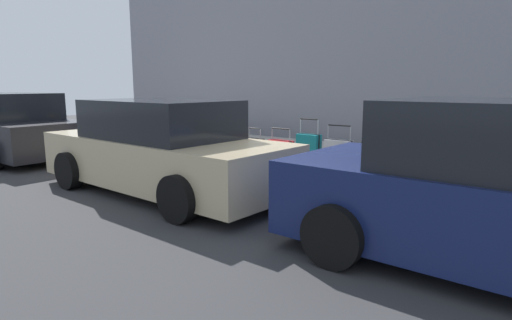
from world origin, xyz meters
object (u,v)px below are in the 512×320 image
object	(u,v)px
suitcase_black_7	(255,153)
suitcase_olive_8	(238,151)
suitcase_silver_4	(338,159)
suitcase_black_0	(487,184)
parked_car_navy_0	(509,194)
suitcase_maroon_3	(372,165)
parked_car_beige_1	(162,150)
fire_hydrant	(193,142)
suitcase_olive_1	(446,171)
parked_car_charcoal_2	(7,127)
suitcase_navy_2	(405,171)
bollard_post	(164,141)
suitcase_red_6	(281,155)
suitcase_navy_9	(221,145)
suitcase_teal_5	(308,154)

from	to	relation	value
suitcase_black_7	suitcase_olive_8	bearing A→B (deg)	-6.94
suitcase_silver_4	suitcase_black_0	bearing A→B (deg)	177.10
parked_car_navy_0	suitcase_maroon_3	bearing A→B (deg)	-44.19
suitcase_black_0	parked_car_beige_1	distance (m)	4.92
fire_hydrant	parked_car_beige_1	xyz separation A→B (m)	(-1.46, 2.11, 0.21)
parked_car_beige_1	suitcase_maroon_3	bearing A→B (deg)	-141.18
suitcase_olive_1	parked_car_charcoal_2	xyz separation A→B (m)	(9.66, 2.13, 0.24)
suitcase_navy_2	bollard_post	distance (m)	5.56
suitcase_silver_4	suitcase_olive_8	distance (m)	2.25
suitcase_red_6	suitcase_olive_8	bearing A→B (deg)	1.34
suitcase_navy_2	suitcase_maroon_3	size ratio (longest dim) A/B	0.96
suitcase_olive_8	suitcase_olive_1	bearing A→B (deg)	-179.73
suitcase_olive_1	suitcase_navy_2	world-z (taller)	suitcase_olive_1
suitcase_navy_9	parked_car_navy_0	distance (m)	6.01
suitcase_silver_4	suitcase_navy_9	world-z (taller)	suitcase_silver_4
suitcase_maroon_3	parked_car_navy_0	bearing A→B (deg)	135.81
suitcase_teal_5	suitcase_navy_9	distance (m)	2.16
suitcase_navy_9	parked_car_beige_1	xyz separation A→B (m)	(-0.65, 2.14, 0.22)
suitcase_navy_2	parked_car_beige_1	bearing A→B (deg)	32.33
suitcase_maroon_3	suitcase_navy_9	bearing A→B (deg)	0.67
suitcase_navy_2	suitcase_black_7	bearing A→B (deg)	0.80
bollard_post	parked_car_beige_1	bearing A→B (deg)	138.99
suitcase_olive_1	parked_car_beige_1	bearing A→B (deg)	28.65
suitcase_olive_1	suitcase_teal_5	size ratio (longest dim) A/B	0.75
parked_car_navy_0	parked_car_beige_1	distance (m)	4.96
suitcase_red_6	suitcase_navy_9	bearing A→B (deg)	-0.40
suitcase_olive_1	suitcase_teal_5	world-z (taller)	suitcase_teal_5
suitcase_black_7	parked_car_charcoal_2	bearing A→B (deg)	18.53
suitcase_navy_9	parked_car_beige_1	bearing A→B (deg)	106.87
suitcase_navy_2	fire_hydrant	xyz separation A→B (m)	(4.76, -0.02, 0.07)
suitcase_silver_4	fire_hydrant	world-z (taller)	suitcase_silver_4
parked_car_charcoal_2	suitcase_maroon_3	bearing A→B (deg)	-165.56
suitcase_maroon_3	suitcase_black_7	xyz separation A→B (m)	(2.37, 0.13, -0.02)
parked_car_charcoal_2	suitcase_red_6	bearing A→B (deg)	-162.27
suitcase_silver_4	bollard_post	world-z (taller)	suitcase_silver_4
suitcase_black_7	suitcase_navy_9	size ratio (longest dim) A/B	1.02
suitcase_silver_4	parked_car_beige_1	size ratio (longest dim) A/B	0.20
suitcase_black_7	bollard_post	size ratio (longest dim) A/B	1.20
suitcase_olive_1	suitcase_red_6	bearing A→B (deg)	-0.11
suitcase_silver_4	suitcase_red_6	xyz separation A→B (m)	(1.20, 0.03, -0.05)
suitcase_black_0	suitcase_olive_8	distance (m)	4.61
suitcase_olive_1	suitcase_black_7	size ratio (longest dim) A/B	0.97
fire_hydrant	suitcase_black_0	bearing A→B (deg)	179.38
suitcase_silver_4	parked_car_charcoal_2	bearing A→B (deg)	15.39
suitcase_black_0	suitcase_maroon_3	size ratio (longest dim) A/B	1.07
suitcase_olive_8	fire_hydrant	bearing A→B (deg)	-0.14
suitcase_red_6	suitcase_black_7	size ratio (longest dim) A/B	1.03
suitcase_olive_8	parked_car_charcoal_2	distance (m)	6.01
suitcase_maroon_3	suitcase_navy_9	xyz separation A→B (m)	(3.36, 0.04, 0.05)
suitcase_black_0	parked_car_navy_0	xyz separation A→B (m)	(-0.50, 2.05, 0.37)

